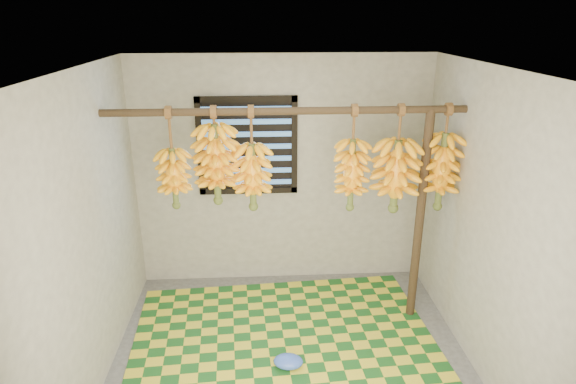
{
  "coord_description": "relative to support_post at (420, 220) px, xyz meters",
  "views": [
    {
      "loc": [
        -0.23,
        -3.2,
        2.75
      ],
      "look_at": [
        0.0,
        0.55,
        1.35
      ],
      "focal_mm": 30.0,
      "sensor_mm": 36.0,
      "label": 1
    }
  ],
  "objects": [
    {
      "name": "banana_bunch_a",
      "position": [
        -2.16,
        0.0,
        0.44
      ],
      "size": [
        0.28,
        0.28,
        0.87
      ],
      "color": "brown",
      "rests_on": "hanging_pole"
    },
    {
      "name": "banana_bunch_c",
      "position": [
        -1.49,
        0.0,
        0.44
      ],
      "size": [
        0.3,
        0.3,
        0.9
      ],
      "color": "brown",
      "rests_on": "hanging_pole"
    },
    {
      "name": "wall_back",
      "position": [
        -1.2,
        0.8,
        0.2
      ],
      "size": [
        3.0,
        0.01,
        2.4
      ],
      "primitive_type": "cube",
      "color": "gray",
      "rests_on": "floor"
    },
    {
      "name": "woven_mat",
      "position": [
        -1.24,
        -0.43,
        -0.99
      ],
      "size": [
        2.79,
        2.3,
        0.01
      ],
      "primitive_type": "cube",
      "rotation": [
        0.0,
        0.0,
        0.06
      ],
      "color": "#17511B",
      "rests_on": "floor"
    },
    {
      "name": "floor",
      "position": [
        -1.2,
        -0.7,
        -1.0
      ],
      "size": [
        3.0,
        3.0,
        0.01
      ],
      "primitive_type": "cube",
      "color": "#494949",
      "rests_on": "ground"
    },
    {
      "name": "wall_left",
      "position": [
        -2.71,
        -0.7,
        0.2
      ],
      "size": [
        0.01,
        3.0,
        2.4
      ],
      "primitive_type": "cube",
      "color": "gray",
      "rests_on": "floor"
    },
    {
      "name": "support_post",
      "position": [
        0.0,
        0.0,
        0.0
      ],
      "size": [
        0.08,
        0.08,
        2.0
      ],
      "primitive_type": "cylinder",
      "color": "#3D2D1A",
      "rests_on": "floor"
    },
    {
      "name": "banana_bunch_f",
      "position": [
        0.15,
        0.0,
        0.45
      ],
      "size": [
        0.32,
        0.32,
        0.94
      ],
      "color": "brown",
      "rests_on": "hanging_pole"
    },
    {
      "name": "banana_bunch_e",
      "position": [
        -0.25,
        0.0,
        0.42
      ],
      "size": [
        0.4,
        0.4,
        0.95
      ],
      "color": "brown",
      "rests_on": "hanging_pole"
    },
    {
      "name": "ceiling",
      "position": [
        -1.2,
        -0.7,
        1.4
      ],
      "size": [
        3.0,
        3.0,
        0.01
      ],
      "primitive_type": "cube",
      "color": "silver",
      "rests_on": "wall_back"
    },
    {
      "name": "hanging_pole",
      "position": [
        -1.2,
        0.0,
        1.0
      ],
      "size": [
        3.0,
        0.06,
        0.06
      ],
      "primitive_type": "cylinder",
      "rotation": [
        0.0,
        1.57,
        0.0
      ],
      "color": "#3D2D1A",
      "rests_on": "wall_left"
    },
    {
      "name": "wall_right",
      "position": [
        0.3,
        -0.7,
        0.2
      ],
      "size": [
        0.01,
        3.0,
        2.4
      ],
      "primitive_type": "cube",
      "color": "gray",
      "rests_on": "floor"
    },
    {
      "name": "banana_bunch_b",
      "position": [
        -1.8,
        0.0,
        0.56
      ],
      "size": [
        0.36,
        0.36,
        0.84
      ],
      "color": "brown",
      "rests_on": "hanging_pole"
    },
    {
      "name": "window",
      "position": [
        -1.55,
        0.78,
        0.5
      ],
      "size": [
        1.0,
        0.04,
        1.0
      ],
      "color": "black",
      "rests_on": "wall_back"
    },
    {
      "name": "plastic_bag",
      "position": [
        -1.23,
        -0.69,
        -0.94
      ],
      "size": [
        0.27,
        0.22,
        0.1
      ],
      "primitive_type": "ellipsoid",
      "rotation": [
        0.0,
        0.0,
        -0.15
      ],
      "color": "blue",
      "rests_on": "woven_mat"
    },
    {
      "name": "banana_bunch_d",
      "position": [
        -0.64,
        0.0,
        0.44
      ],
      "size": [
        0.3,
        0.3,
        0.93
      ],
      "color": "brown",
      "rests_on": "hanging_pole"
    }
  ]
}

